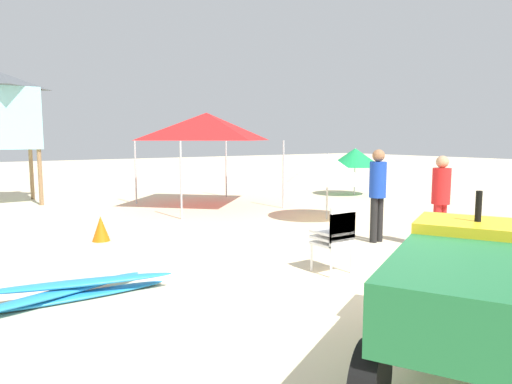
% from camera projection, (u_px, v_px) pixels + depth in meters
% --- Properties ---
extents(ground, '(80.00, 80.00, 0.00)m').
position_uv_depth(ground, '(403.00, 304.00, 5.61)').
color(ground, beige).
extents(utility_cart, '(2.81, 2.24, 1.50)m').
position_uv_depth(utility_cart, '(470.00, 286.00, 3.81)').
color(utility_cart, '#1E6B38').
rests_on(utility_cart, ground).
extents(stacked_plastic_chairs, '(0.48, 0.48, 1.02)m').
position_uv_depth(stacked_plastic_chairs, '(336.00, 234.00, 6.79)').
color(stacked_plastic_chairs, white).
rests_on(stacked_plastic_chairs, ground).
extents(surfboard_pile, '(2.51, 0.80, 0.24)m').
position_uv_depth(surfboard_pile, '(71.00, 291.00, 5.72)').
color(surfboard_pile, '#268CCC').
rests_on(surfboard_pile, ground).
extents(lifeguard_near_left, '(0.32, 0.32, 1.79)m').
position_uv_depth(lifeguard_near_left, '(378.00, 189.00, 8.83)').
color(lifeguard_near_left, black).
rests_on(lifeguard_near_left, ground).
extents(lifeguard_far_right, '(0.32, 0.32, 1.69)m').
position_uv_depth(lifeguard_far_right, '(441.00, 196.00, 8.31)').
color(lifeguard_far_right, red).
rests_on(lifeguard_far_right, ground).
extents(popup_canopy, '(3.23, 3.23, 2.73)m').
position_uv_depth(popup_canopy, '(207.00, 127.00, 13.36)').
color(popup_canopy, '#B2B2B7').
rests_on(popup_canopy, ground).
extents(lifeguard_tower, '(1.98, 1.98, 3.92)m').
position_uv_depth(lifeguard_tower, '(3.00, 111.00, 13.70)').
color(lifeguard_tower, olive).
rests_on(lifeguard_tower, ground).
extents(beach_umbrella_left, '(1.82, 1.82, 1.65)m').
position_uv_depth(beach_umbrella_left, '(355.00, 157.00, 16.03)').
color(beach_umbrella_left, beige).
rests_on(beach_umbrella_left, ground).
extents(beach_umbrella_mid, '(2.04, 2.04, 1.62)m').
position_uv_depth(beach_umbrella_mid, '(327.00, 168.00, 11.30)').
color(beach_umbrella_mid, beige).
rests_on(beach_umbrella_mid, ground).
extents(traffic_cone_near, '(0.34, 0.34, 0.49)m').
position_uv_depth(traffic_cone_near, '(101.00, 229.00, 8.99)').
color(traffic_cone_near, orange).
rests_on(traffic_cone_near, ground).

